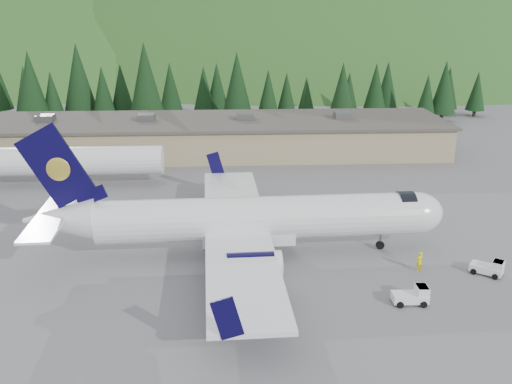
% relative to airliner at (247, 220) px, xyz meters
% --- Properties ---
extents(ground, '(600.00, 600.00, 0.00)m').
position_rel_airliner_xyz_m(ground, '(1.11, 0.04, -3.35)').
color(ground, '#5C5C60').
extents(airliner, '(37.88, 35.49, 12.59)m').
position_rel_airliner_xyz_m(airliner, '(0.00, 0.00, 0.00)').
color(airliner, white).
rests_on(airliner, ground).
extents(second_airliner, '(27.50, 11.00, 10.05)m').
position_rel_airliner_xyz_m(second_airliner, '(-23.82, 22.04, -0.03)').
color(second_airliner, white).
rests_on(second_airliner, ground).
extents(baggage_tug_a, '(2.72, 1.68, 1.43)m').
position_rel_airliner_xyz_m(baggage_tug_a, '(12.39, -9.74, -2.71)').
color(baggage_tug_a, white).
rests_on(baggage_tug_a, ground).
extents(baggage_tug_b, '(2.87, 2.61, 1.39)m').
position_rel_airliner_xyz_m(baggage_tug_b, '(20.41, -5.29, -2.73)').
color(baggage_tug_b, white).
rests_on(baggage_tug_b, ground).
extents(terminal_building, '(71.00, 17.00, 6.10)m').
position_rel_airliner_xyz_m(terminal_building, '(-3.90, 38.04, -0.73)').
color(terminal_building, '#8D805C').
rests_on(terminal_building, ground).
extents(ramp_worker, '(0.76, 0.64, 1.79)m').
position_rel_airliner_xyz_m(ramp_worker, '(14.65, -4.27, -2.46)').
color(ramp_worker, '#ECE400').
rests_on(ramp_worker, ground).
extents(tree_line, '(111.87, 19.45, 14.47)m').
position_rel_airliner_xyz_m(tree_line, '(-13.25, 60.45, 3.78)').
color(tree_line, black).
rests_on(tree_line, ground).
extents(hills, '(614.00, 330.00, 300.00)m').
position_rel_airliner_xyz_m(hills, '(54.44, 207.42, -86.15)').
color(hills, '#1F4C17').
rests_on(hills, ground).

